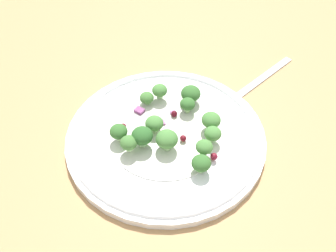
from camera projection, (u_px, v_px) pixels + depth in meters
ground_plane at (158, 150)px, 50.43cm from camera, size 180.00×180.00×2.00cm
plate at (168, 135)px, 49.90cm from camera, size 28.19×28.19×1.70cm
dressing_pool at (168, 133)px, 49.57cm from camera, size 16.35×16.35×0.20cm
broccoli_floret_0 at (169, 139)px, 46.21cm from camera, size 2.97×2.97×3.01cm
broccoli_floret_1 at (155, 124)px, 48.54cm from camera, size 2.55×2.55×2.58cm
broccoli_floret_2 at (121, 130)px, 47.34cm from camera, size 2.41×2.41×2.44cm
broccoli_floret_3 at (193, 94)px, 52.50cm from camera, size 2.97×2.97×3.01cm
broccoli_floret_4 at (162, 91)px, 52.84cm from camera, size 2.33×2.33×2.35cm
broccoli_floret_5 at (213, 120)px, 48.55cm from camera, size 2.68×2.68×2.72cm
broccoli_floret_6 at (131, 143)px, 45.71cm from camera, size 2.27×2.27×2.30cm
broccoli_floret_7 at (204, 163)px, 43.99cm from camera, size 2.50×2.50×2.53cm
broccoli_floret_8 at (190, 104)px, 51.19cm from camera, size 2.25×2.25×2.27cm
broccoli_floret_9 at (145, 136)px, 46.34cm from camera, size 2.89×2.89×2.93cm
broccoli_floret_10 at (215, 134)px, 47.03cm from camera, size 2.33×2.33×2.36cm
broccoli_floret_11 at (149, 98)px, 52.70cm from camera, size 2.15×2.15×2.18cm
broccoli_floret_12 at (207, 147)px, 45.38cm from camera, size 2.26×2.26×2.29cm
cranberry_0 at (176, 114)px, 51.32cm from camera, size 0.92×0.92×0.92cm
cranberry_1 at (186, 138)px, 48.00cm from camera, size 0.91×0.91×0.91cm
cranberry_2 at (216, 156)px, 45.81cm from camera, size 0.97×0.97×0.97cm
cranberry_3 at (125, 126)px, 49.33cm from camera, size 0.84×0.84×0.84cm
onion_bit_0 at (164, 123)px, 50.61cm from camera, size 1.20×1.22×0.46cm
onion_bit_1 at (142, 110)px, 52.13cm from camera, size 1.69×1.64×0.47cm
onion_bit_2 at (176, 113)px, 51.74cm from camera, size 1.06×1.12×0.30cm
fork at (255, 84)px, 58.31cm from camera, size 15.38×13.36×0.50cm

